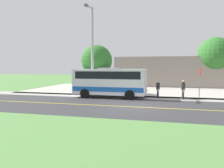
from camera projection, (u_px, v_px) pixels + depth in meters
ground_plane at (132, 107)px, 16.33m from camera, size 120.00×120.00×0.00m
road_surface at (132, 107)px, 16.33m from camera, size 8.00×100.00×0.01m
sidewalk at (140, 97)px, 21.35m from camera, size 2.40×100.00×0.01m
parking_lot_surface at (171, 90)px, 27.58m from camera, size 14.00×36.00×0.01m
road_centre_line at (132, 107)px, 16.33m from camera, size 0.16×100.00×0.00m
shuttle_bus_front at (110, 81)px, 21.30m from camera, size 2.74×7.04×2.88m
pedestrian_with_bags at (183, 89)px, 20.23m from camera, size 0.72×0.34×1.76m
pedestrian_waiting at (158, 89)px, 20.82m from camera, size 0.72×0.34×1.70m
stop_sign at (200, 78)px, 20.72m from camera, size 0.76×0.07×2.88m
street_light_pole at (92, 48)px, 21.85m from camera, size 1.97×0.24×8.87m
tree_curbside at (97, 61)px, 24.46m from camera, size 3.45×3.45×5.41m
tree_lot_edge at (215, 54)px, 30.57m from camera, size 4.70×4.70×7.11m
commercial_building at (172, 71)px, 36.01m from camera, size 10.00×17.38×4.47m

